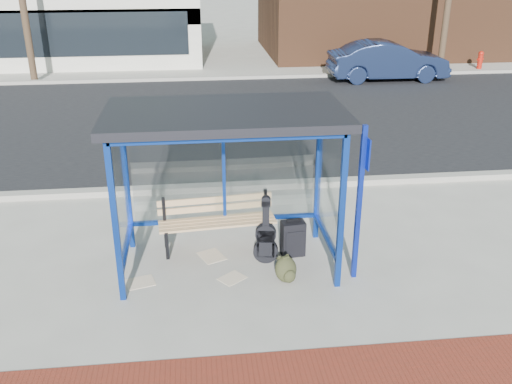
{
  "coord_description": "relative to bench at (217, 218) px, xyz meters",
  "views": [
    {
      "loc": [
        -0.43,
        -7.52,
        4.46
      ],
      "look_at": [
        0.44,
        0.2,
        1.1
      ],
      "focal_mm": 40.0,
      "sensor_mm": 36.0,
      "label": 1
    }
  ],
  "objects": [
    {
      "name": "curb_far",
      "position": [
        0.14,
        12.49,
        -0.43
      ],
      "size": [
        60.0,
        0.25,
        0.12
      ],
      "primitive_type": "cube",
      "color": "gray",
      "rests_on": "ground"
    },
    {
      "name": "brick_paver_strip",
      "position": [
        0.14,
        -3.21,
        -0.49
      ],
      "size": [
        60.0,
        1.0,
        0.01
      ],
      "primitive_type": "cube",
      "color": "maroon",
      "rests_on": "ground"
    },
    {
      "name": "bus_shelter",
      "position": [
        0.14,
        -0.54,
        1.58
      ],
      "size": [
        3.3,
        1.8,
        2.42
      ],
      "color": "navy",
      "rests_on": "ground"
    },
    {
      "name": "parked_car",
      "position": [
        6.68,
        11.72,
        0.2
      ],
      "size": [
        4.21,
        1.49,
        1.38
      ],
      "primitive_type": "imported",
      "rotation": [
        0.0,
        0.0,
        1.56
      ],
      "color": "#172241",
      "rests_on": "ground"
    },
    {
      "name": "street_asphalt",
      "position": [
        0.14,
        7.39,
        -0.49
      ],
      "size": [
        60.0,
        10.0,
        0.0
      ],
      "primitive_type": "cube",
      "color": "black",
      "rests_on": "ground"
    },
    {
      "name": "ground",
      "position": [
        0.14,
        -0.61,
        -0.49
      ],
      "size": [
        120.0,
        120.0,
        0.0
      ],
      "primitive_type": "plane",
      "color": "#B2ADA0",
      "rests_on": "ground"
    },
    {
      "name": "fire_hydrant",
      "position": [
        10.97,
        13.27,
        -0.11
      ],
      "size": [
        0.31,
        0.21,
        0.7
      ],
      "rotation": [
        0.0,
        0.0,
        0.43
      ],
      "color": "#B6190D",
      "rests_on": "ground"
    },
    {
      "name": "bench",
      "position": [
        0.0,
        0.0,
        0.0
      ],
      "size": [
        1.87,
        0.6,
        0.87
      ],
      "rotation": [
        0.0,
        0.0,
        0.09
      ],
      "color": "black",
      "rests_on": "ground"
    },
    {
      "name": "suitcase",
      "position": [
        1.15,
        -0.43,
        -0.2
      ],
      "size": [
        0.38,
        0.27,
        0.62
      ],
      "rotation": [
        0.0,
        0.0,
        0.11
      ],
      "color": "black",
      "rests_on": "ground"
    },
    {
      "name": "curb_near",
      "position": [
        0.14,
        2.29,
        -0.43
      ],
      "size": [
        60.0,
        0.25,
        0.12
      ],
      "primitive_type": "cube",
      "color": "gray",
      "rests_on": "ground"
    },
    {
      "name": "newspaper_a",
      "position": [
        -1.16,
        -0.98,
        -0.49
      ],
      "size": [
        0.47,
        0.41,
        0.01
      ],
      "primitive_type": "cube",
      "rotation": [
        0.0,
        0.0,
        0.27
      ],
      "color": "white",
      "rests_on": "ground"
    },
    {
      "name": "far_sidewalk",
      "position": [
        0.14,
        14.39,
        -0.49
      ],
      "size": [
        60.0,
        4.0,
        0.01
      ],
      "primitive_type": "cube",
      "color": "#B2ADA0",
      "rests_on": "ground"
    },
    {
      "name": "backpack",
      "position": [
        0.93,
        -1.18,
        -0.3
      ],
      "size": [
        0.38,
        0.37,
        0.39
      ],
      "rotation": [
        0.0,
        0.0,
        0.33
      ],
      "color": "#292B18",
      "rests_on": "ground"
    },
    {
      "name": "newspaper_b",
      "position": [
        0.16,
        -1.01,
        -0.49
      ],
      "size": [
        0.46,
        0.45,
        0.01
      ],
      "primitive_type": "cube",
      "rotation": [
        0.0,
        0.0,
        0.67
      ],
      "color": "white",
      "rests_on": "ground"
    },
    {
      "name": "guitar_bag",
      "position": [
        0.71,
        -0.59,
        -0.11
      ],
      "size": [
        0.39,
        0.16,
        1.04
      ],
      "rotation": [
        0.0,
        0.0,
        -0.15
      ],
      "color": "black",
      "rests_on": "ground"
    },
    {
      "name": "sign_post",
      "position": [
        1.94,
        -1.15,
        0.81
      ],
      "size": [
        0.09,
        0.29,
        2.31
      ],
      "rotation": [
        0.0,
        0.0,
        0.04
      ],
      "color": "#0D2298",
      "rests_on": "ground"
    },
    {
      "name": "newspaper_c",
      "position": [
        -0.11,
        -0.33,
        -0.49
      ],
      "size": [
        0.48,
        0.52,
        0.01
      ],
      "primitive_type": "cube",
      "rotation": [
        0.0,
        0.0,
        1.99
      ],
      "color": "white",
      "rests_on": "ground"
    }
  ]
}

